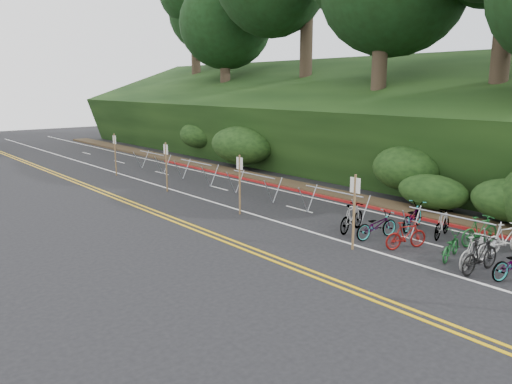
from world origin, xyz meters
TOP-DOWN VIEW (x-y plane):
  - ground at (0.00, 0.00)m, footprint 120.00×120.00m
  - road_markings at (0.63, 10.10)m, footprint 7.47×80.00m
  - red_curb at (5.70, 12.00)m, footprint 0.25×28.00m
  - embankment at (12.96, 19.04)m, footprint 14.30×48.14m
  - bike_racks_rest at (3.00, 13.00)m, footprint 1.14×23.00m
  - signposts_rest at (0.60, 14.00)m, footprint 0.08×18.40m
  - bike_front at (1.76, 1.32)m, footprint 0.64×1.79m
  - bike_valet at (3.07, 1.46)m, footprint 3.23×11.33m

SIDE VIEW (x-z plane):
  - ground at x=0.00m, z-range 0.00..0.00m
  - road_markings at x=0.63m, z-range 0.00..0.01m
  - red_curb at x=5.70m, z-range 0.00..0.10m
  - bike_valet at x=3.07m, z-range -0.04..1.03m
  - bike_front at x=1.76m, z-range 0.00..1.06m
  - bike_racks_rest at x=3.00m, z-range 0.27..1.44m
  - signposts_rest at x=0.60m, z-range 0.18..2.68m
  - embankment at x=12.96m, z-range -1.99..7.12m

